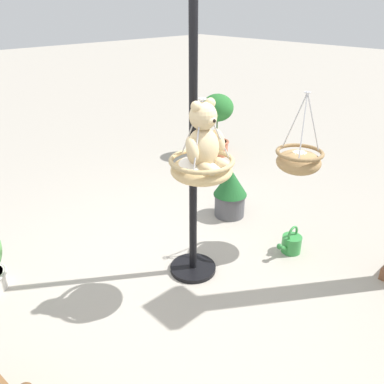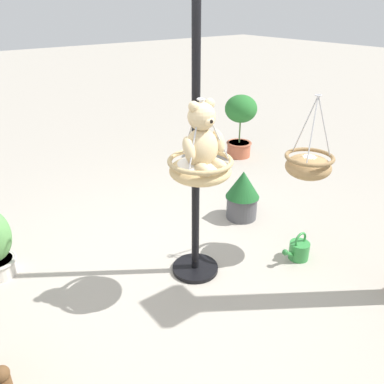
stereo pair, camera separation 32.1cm
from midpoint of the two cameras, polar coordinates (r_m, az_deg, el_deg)
ground_plane at (r=3.77m, az=1.84°, el=-12.51°), size 40.00×40.00×0.00m
display_pole_central at (r=3.46m, az=3.17°, el=-1.32°), size 0.44×0.44×2.44m
hanging_basket_with_teddy at (r=3.02m, az=4.25°, el=3.38°), size 0.51×0.51×0.64m
teddy_bear at (r=2.92m, az=4.72°, el=7.37°), size 0.37×0.32×0.53m
hanging_basket_left_high at (r=3.84m, az=18.92°, el=3.68°), size 0.45×0.45×0.78m
potted_plant_small_succulent at (r=4.63m, az=9.34°, el=-0.36°), size 0.39×0.39×0.60m
potted_plant_trailing_ivy at (r=6.44m, az=8.50°, el=10.33°), size 0.51×0.51×1.01m
watering_can at (r=4.14m, az=17.43°, el=-8.11°), size 0.35×0.20×0.30m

